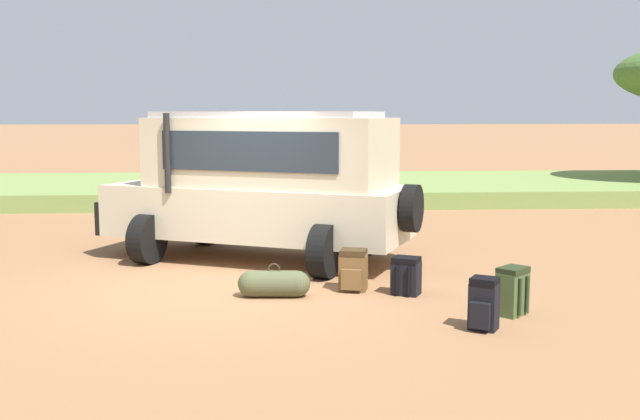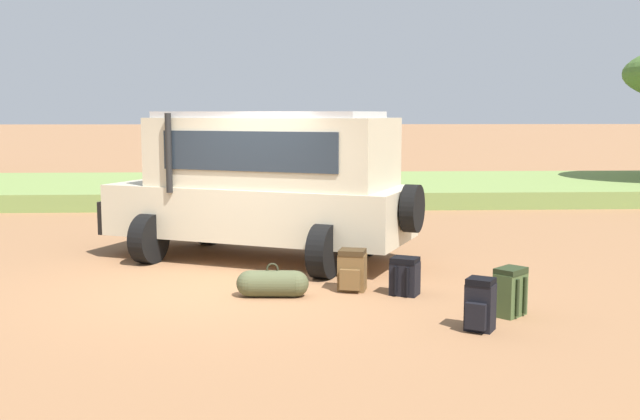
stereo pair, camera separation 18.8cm
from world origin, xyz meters
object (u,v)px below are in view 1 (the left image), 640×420
Objects in this scene: backpack_near_rear_wheel at (353,270)px; backpack_beside_front_wheel at (406,276)px; safari_vehicle at (264,182)px; duffel_bag_low_black_case at (274,284)px; backpack_cluster_center at (484,305)px; backpack_outermost at (511,292)px.

backpack_beside_front_wheel is at bearing -21.92° from backpack_near_rear_wheel.
safari_vehicle reaches higher than backpack_near_rear_wheel.
backpack_beside_front_wheel is (1.91, -2.54, -1.05)m from safari_vehicle.
duffel_bag_low_black_case is at bearing -164.59° from backpack_near_rear_wheel.
backpack_cluster_center reaches higher than backpack_outermost.
backpack_outermost is at bearing -45.45° from backpack_beside_front_wheel.
backpack_near_rear_wheel reaches higher than backpack_beside_front_wheel.
backpack_beside_front_wheel is 0.53× the size of duffel_bag_low_black_case.
safari_vehicle is at bearing 93.24° from duffel_bag_low_black_case.
backpack_outermost is (0.51, 0.60, -0.00)m from backpack_cluster_center.
backpack_beside_front_wheel is 0.86× the size of backpack_cluster_center.
backpack_cluster_center reaches higher than duffel_bag_low_black_case.
backpack_near_rear_wheel is at bearing -61.48° from safari_vehicle.
duffel_bag_low_black_case is at bearing 144.38° from backpack_cluster_center.
safari_vehicle is 9.46× the size of backpack_near_rear_wheel.
backpack_near_rear_wheel is at bearing 142.15° from backpack_outermost.
backpack_beside_front_wheel is at bearing 134.55° from backpack_outermost.
backpack_near_rear_wheel is 1.13m from duffel_bag_low_black_case.
safari_vehicle is 9.19× the size of backpack_outermost.
backpack_cluster_center is 0.62× the size of duffel_bag_low_black_case.
safari_vehicle is at bearing 129.48° from backpack_outermost.
safari_vehicle is at bearing 120.35° from backpack_cluster_center.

